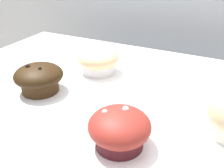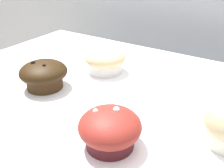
% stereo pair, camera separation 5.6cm
% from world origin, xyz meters
% --- Properties ---
extents(wall_back, '(3.20, 0.10, 1.80)m').
position_xyz_m(wall_back, '(0.00, 0.60, 0.90)').
color(wall_back, '#B2B7BC').
rests_on(wall_back, ground).
extents(muffin_front_center, '(0.11, 0.11, 0.07)m').
position_xyz_m(muffin_front_center, '(-0.11, 0.08, 0.95)').
color(muffin_front_center, silver).
rests_on(muffin_front_center, display_counter).
extents(muffin_back_right, '(0.11, 0.11, 0.07)m').
position_xyz_m(muffin_back_right, '(0.07, -0.17, 0.95)').
color(muffin_back_right, '#48171B').
rests_on(muffin_back_right, display_counter).
extents(muffin_front_right, '(0.11, 0.11, 0.07)m').
position_xyz_m(muffin_front_right, '(-0.18, -0.08, 0.95)').
color(muffin_front_right, '#392412').
rests_on(muffin_front_right, display_counter).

